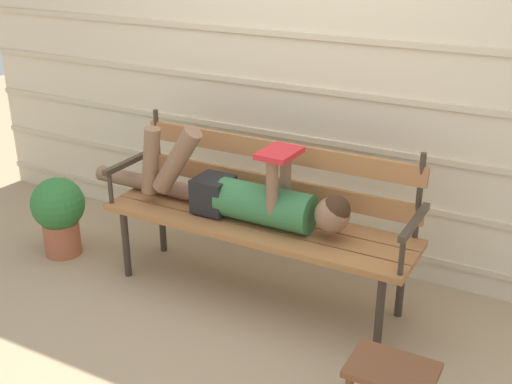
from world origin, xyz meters
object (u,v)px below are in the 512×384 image
Objects in this scene: reclining_person at (241,194)px; potted_plant at (59,212)px; park_bench at (262,209)px; footstool at (391,379)px.

potted_plant is at bearing -172.79° from reclining_person.
reclining_person is (-0.10, -0.07, 0.10)m from park_bench.
reclining_person reaches higher than footstool.
park_bench is 1.06× the size of reclining_person.
reclining_person is 4.67× the size of footstool.
reclining_person is 1.32m from potted_plant.
park_bench is 1.41m from potted_plant.
potted_plant is (-2.38, 0.49, 0.06)m from footstool.
potted_plant reaches higher than footstool.
reclining_person reaches higher than potted_plant.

